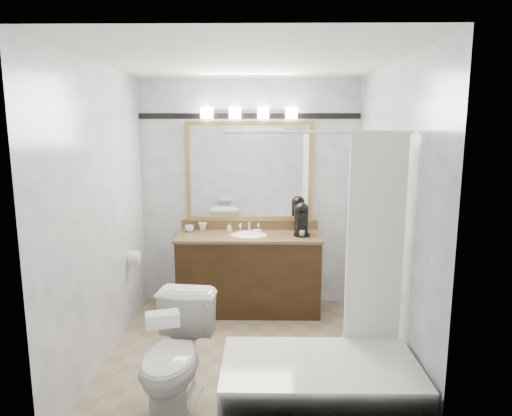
# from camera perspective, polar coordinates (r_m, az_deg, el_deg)

# --- Properties ---
(room) EXTENTS (2.42, 2.62, 2.52)m
(room) POSITION_cam_1_polar(r_m,az_deg,el_deg) (3.79, -1.38, -1.07)
(room) COLOR gray
(room) RESTS_ON ground
(vanity) EXTENTS (1.53, 0.58, 0.97)m
(vanity) POSITION_cam_1_polar(r_m,az_deg,el_deg) (4.98, -0.89, -7.92)
(vanity) COLOR black
(vanity) RESTS_ON ground
(mirror) EXTENTS (1.40, 0.04, 1.10)m
(mirror) POSITION_cam_1_polar(r_m,az_deg,el_deg) (5.03, -0.83, 4.58)
(mirror) COLOR #A68A4B
(mirror) RESTS_ON room
(vanity_light_bar) EXTENTS (1.02, 0.14, 0.12)m
(vanity_light_bar) POSITION_cam_1_polar(r_m,az_deg,el_deg) (4.95, -0.87, 11.83)
(vanity_light_bar) COLOR silver
(vanity_light_bar) RESTS_ON room
(accent_stripe) EXTENTS (2.40, 0.01, 0.06)m
(accent_stripe) POSITION_cam_1_polar(r_m,az_deg,el_deg) (5.02, -0.85, 11.43)
(accent_stripe) COLOR black
(accent_stripe) RESTS_ON room
(bathtub) EXTENTS (1.30, 0.75, 1.96)m
(bathtub) POSITION_cam_1_polar(r_m,az_deg,el_deg) (3.32, 8.31, -20.90)
(bathtub) COLOR white
(bathtub) RESTS_ON ground
(tp_roll) EXTENTS (0.11, 0.12, 0.12)m
(tp_roll) POSITION_cam_1_polar(r_m,az_deg,el_deg) (4.75, -15.00, -5.95)
(tp_roll) COLOR white
(tp_roll) RESTS_ON room
(toilet) EXTENTS (0.53, 0.82, 0.79)m
(toilet) POSITION_cam_1_polar(r_m,az_deg,el_deg) (3.41, -10.03, -17.87)
(toilet) COLOR white
(toilet) RESTS_ON ground
(tissue_box) EXTENTS (0.22, 0.16, 0.08)m
(tissue_box) POSITION_cam_1_polar(r_m,az_deg,el_deg) (2.91, -11.62, -13.46)
(tissue_box) COLOR white
(tissue_box) RESTS_ON toilet
(coffee_maker) EXTENTS (0.18, 0.23, 0.35)m
(coffee_maker) POSITION_cam_1_polar(r_m,az_deg,el_deg) (4.86, 5.71, -1.29)
(coffee_maker) COLOR black
(coffee_maker) RESTS_ON vanity
(cup_left) EXTENTS (0.11, 0.11, 0.07)m
(cup_left) POSITION_cam_1_polar(r_m,az_deg,el_deg) (5.05, -8.34, -2.55)
(cup_left) COLOR white
(cup_left) RESTS_ON vanity
(cup_right) EXTENTS (0.12, 0.12, 0.09)m
(cup_right) POSITION_cam_1_polar(r_m,az_deg,el_deg) (5.11, -6.68, -2.29)
(cup_right) COLOR white
(cup_right) RESTS_ON vanity
(soap_bottle_a) EXTENTS (0.05, 0.05, 0.10)m
(soap_bottle_a) POSITION_cam_1_polar(r_m,az_deg,el_deg) (5.02, -3.37, -2.43)
(soap_bottle_a) COLOR white
(soap_bottle_a) RESTS_ON vanity
(soap_bar) EXTENTS (0.10, 0.07, 0.03)m
(soap_bar) POSITION_cam_1_polar(r_m,az_deg,el_deg) (4.98, 0.14, -2.89)
(soap_bar) COLOR beige
(soap_bar) RESTS_ON vanity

